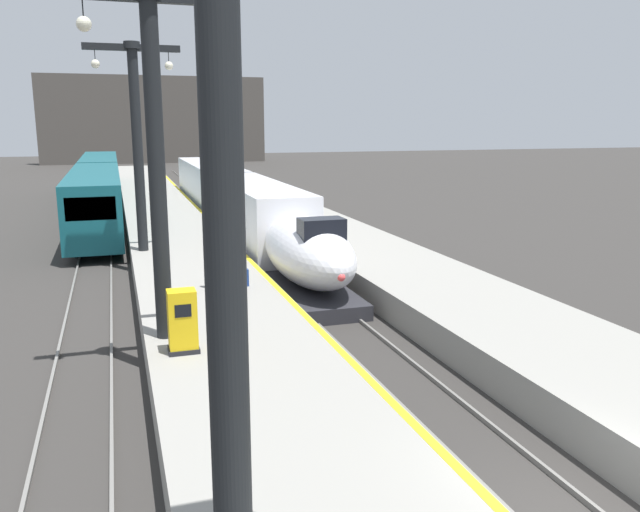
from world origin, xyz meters
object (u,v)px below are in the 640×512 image
Objects in this scene: station_column_far at (136,128)px; ticket_machine_yellow at (183,324)px; rolling_suitcase at (243,278)px; regional_train_adjacent at (98,186)px; station_column_near at (225,91)px; station_column_mid at (155,134)px; highspeed_train_main at (236,202)px; passenger_near_edge at (213,261)px.

ticket_machine_yellow is (0.35, -13.67, -4.68)m from station_column_far.
station_column_far is 9.14× the size of rolling_suitcase.
rolling_suitcase is (3.03, -7.66, -5.11)m from station_column_far.
regional_train_adjacent is 43.37m from station_column_near.
station_column_mid is 9.05× the size of rolling_suitcase.
station_column_near is (-5.85, -31.82, 5.10)m from highspeed_train_main.
station_column_mid is 12.35m from station_column_far.
station_column_near reaches higher than station_column_mid.
station_column_mid is (2.20, -32.62, 4.29)m from regional_train_adjacent.
highspeed_train_main reaches higher than passenger_near_edge.
station_column_far is 5.61× the size of ticket_machine_yellow.
station_column_far reaches higher than highspeed_train_main.
station_column_mid is at bearing -86.14° from regional_train_adjacent.
station_column_mid is 0.99× the size of station_column_far.
highspeed_train_main is 22.65m from station_column_mid.
regional_train_adjacent reaches higher than rolling_suitcase.
highspeed_train_main is 17.24m from passenger_near_edge.
regional_train_adjacent is 3.72× the size of station_column_near.
ticket_machine_yellow is (0.35, -1.32, -4.63)m from station_column_mid.
highspeed_train_main is 16.96m from rolling_suitcase.
ticket_machine_yellow is at bearing -85.70° from regional_train_adjacent.
highspeed_train_main is 24.41× the size of ticket_machine_yellow.
passenger_near_edge is at bearing -75.62° from station_column_far.
station_column_far is (2.20, -20.27, 4.34)m from regional_train_adjacent.
rolling_suitcase is (3.03, 4.69, -5.06)m from station_column_mid.
station_column_near is 10.43m from station_column_mid.
highspeed_train_main is 4.35× the size of station_column_far.
station_column_mid reaches higher than rolling_suitcase.
station_column_far is at bearing 91.47° from ticket_machine_yellow.
station_column_mid is at bearing 90.29° from station_column_near.
passenger_near_edge reaches higher than rolling_suitcase.
station_column_far is 9.14m from passenger_near_edge.
passenger_near_edge is 6.16m from ticket_machine_yellow.
regional_train_adjacent is 4.08× the size of station_column_far.
regional_train_adjacent is at bearing 98.50° from passenger_near_edge.
passenger_near_edge is at bearing 66.69° from station_column_mid.
regional_train_adjacent is 32.97m from station_column_mid.
station_column_far is (-0.05, 22.77, -0.56)m from station_column_near.
station_column_near is 5.82× the size of passenger_near_edge.
station_column_far is at bearing -123.11° from highspeed_train_main.
regional_train_adjacent is at bearing 100.61° from rolling_suitcase.
ticket_machine_yellow reaches higher than rolling_suitcase.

